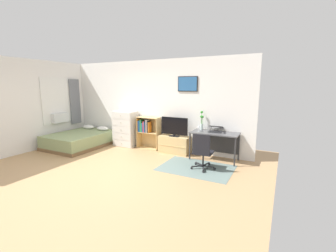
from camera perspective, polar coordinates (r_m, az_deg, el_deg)
ground_plane at (r=5.44m, az=-17.31°, el=-11.16°), size 7.20×7.20×0.00m
wall_back_with_posters at (r=7.02m, az=-3.79°, el=5.41°), size 6.12×0.09×2.70m
wall_left_with_window at (r=7.65m, az=-33.24°, el=4.06°), size 0.27×4.92×2.70m
area_rug at (r=5.50m, az=7.14°, el=-10.46°), size 1.70×1.20×0.01m
bed at (r=7.80m, az=-21.31°, el=-3.20°), size 1.51×1.92×0.57m
dresser at (r=7.41m, az=-10.75°, el=-0.66°), size 0.75×0.46×1.13m
bookshelf at (r=7.00m, az=-5.34°, el=-0.98°), size 0.73×0.30×0.99m
tv_stand at (r=6.57m, az=1.67°, el=-4.71°), size 0.91×0.41×0.50m
television at (r=6.44m, az=1.61°, el=-0.23°), size 0.82×0.16×0.55m
desk at (r=6.07m, az=11.90°, el=-2.73°), size 1.23×0.58×0.74m
office_chair at (r=5.28m, az=8.68°, el=-6.20°), size 0.56×0.58×0.86m
laptop at (r=6.07m, az=12.02°, el=-0.83°), size 0.38×0.40×0.15m
computer_mouse at (r=5.92m, az=14.10°, el=-1.62°), size 0.06×0.10×0.03m
bamboo_vase at (r=6.25m, az=8.51°, el=1.11°), size 0.10×0.10×0.52m
wine_glass at (r=6.00m, az=7.83°, el=-0.10°), size 0.07×0.07×0.18m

